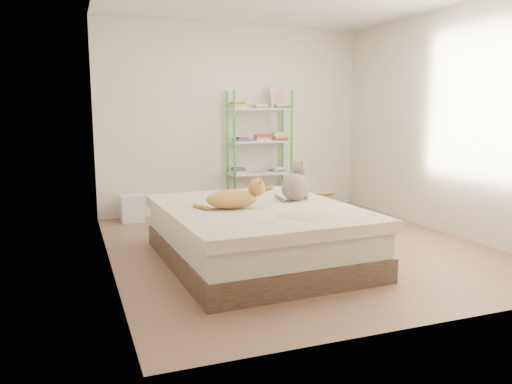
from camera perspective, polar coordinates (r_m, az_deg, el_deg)
name	(u,v)px	position (r m, az deg, el deg)	size (l,w,h in m)	color
room	(298,123)	(5.15, 4.86, 7.88)	(3.81, 4.21, 2.61)	#926243
bed	(257,234)	(4.74, 0.15, -4.81)	(1.78, 2.18, 0.54)	brown
orange_cat	(232,196)	(4.54, -2.81, -0.51)	(0.56, 0.30, 0.22)	#E69F47
grey_cat	(295,181)	(4.95, 4.53, 1.28)	(0.29, 0.35, 0.40)	gray
shelf_unit	(260,151)	(7.02, 0.46, 4.69)	(0.88, 0.36, 1.74)	green
cardboard_box	(306,208)	(6.47, 5.75, -1.82)	(0.53, 0.51, 0.42)	tan
white_bin	(132,208)	(6.65, -14.00, -1.80)	(0.32, 0.28, 0.35)	silver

